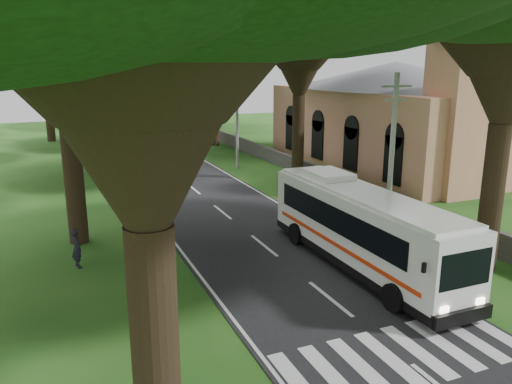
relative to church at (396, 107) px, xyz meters
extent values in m
plane|color=#1E4F16|center=(-17.86, -21.55, -4.91)|extent=(140.00, 140.00, 0.00)
cube|color=black|center=(-17.86, 3.45, -4.90)|extent=(8.00, 120.00, 0.04)
cube|color=silver|center=(-17.86, -23.55, -4.91)|extent=(8.00, 3.00, 0.01)
cube|color=#383533|center=(-8.86, 2.45, -4.31)|extent=(0.35, 50.00, 1.20)
cube|color=tan|center=(0.14, 0.45, -1.71)|extent=(12.00, 22.00, 6.40)
pyramid|color=#595960|center=(0.14, 0.45, 3.69)|extent=(14.00, 24.00, 2.20)
cube|color=tan|center=(-2.86, -9.55, 0.09)|extent=(3.00, 3.00, 10.00)
cone|color=#595960|center=(-2.86, -9.55, 5.89)|extent=(4.00, 4.00, 1.60)
cylinder|color=gray|center=(-12.36, -15.55, -0.91)|extent=(0.24, 0.24, 8.00)
cube|color=gray|center=(-12.36, -15.55, 2.49)|extent=(1.60, 0.10, 0.10)
cube|color=gray|center=(-12.36, -15.55, 1.89)|extent=(1.20, 0.10, 0.10)
cylinder|color=gray|center=(-12.36, 4.45, -0.91)|extent=(0.24, 0.24, 8.00)
cube|color=gray|center=(-12.36, 4.45, 2.49)|extent=(1.60, 0.10, 0.10)
cube|color=gray|center=(-12.36, 4.45, 1.89)|extent=(1.20, 0.10, 0.10)
cylinder|color=gray|center=(-12.36, 24.45, -0.91)|extent=(0.24, 0.24, 8.00)
cube|color=gray|center=(-12.36, 24.45, 2.49)|extent=(1.60, 0.10, 0.10)
cube|color=gray|center=(-12.36, 24.45, 1.89)|extent=(1.20, 0.10, 0.10)
cylinder|color=black|center=(-25.36, -25.55, -2.11)|extent=(0.90, 0.90, 5.60)
cone|color=black|center=(-25.36, -25.55, 2.59)|extent=(3.20, 3.20, 3.80)
cylinder|color=black|center=(-25.86, -9.55, -1.91)|extent=(0.90, 0.90, 5.99)
cone|color=black|center=(-25.86, -9.55, 2.98)|extent=(3.20, 3.20, 3.80)
cylinder|color=black|center=(-25.36, 8.45, -2.29)|extent=(0.90, 0.90, 5.25)
cone|color=black|center=(-25.36, 8.45, 2.24)|extent=(3.20, 3.20, 3.80)
ellipsoid|color=black|center=(-25.36, 8.45, 5.75)|extent=(12.96, 12.96, 5.44)
cylinder|color=black|center=(-26.36, 26.45, -1.94)|extent=(0.90, 0.90, 5.93)
cone|color=black|center=(-26.36, 26.45, 2.92)|extent=(3.20, 3.20, 3.80)
ellipsoid|color=black|center=(-26.36, 26.45, 7.27)|extent=(12.65, 12.65, 5.31)
cylinder|color=black|center=(-10.36, -19.55, -1.87)|extent=(0.90, 0.90, 6.08)
cone|color=black|center=(-10.36, -19.55, 3.07)|extent=(3.20, 3.20, 3.80)
cylinder|color=black|center=(-9.86, -1.55, -1.81)|extent=(0.90, 0.90, 6.20)
cone|color=black|center=(-9.86, -1.55, 3.19)|extent=(3.20, 3.20, 3.80)
cylinder|color=black|center=(-10.36, 16.45, -2.26)|extent=(0.90, 0.90, 5.30)
cone|color=black|center=(-10.36, 16.45, 2.29)|extent=(3.20, 3.20, 3.80)
ellipsoid|color=black|center=(-10.36, 16.45, 5.86)|extent=(13.70, 13.70, 5.76)
cylinder|color=black|center=(-9.36, 34.45, -1.93)|extent=(0.90, 0.90, 5.97)
cone|color=black|center=(-9.36, 34.45, 2.96)|extent=(3.20, 3.20, 3.80)
ellipsoid|color=black|center=(-9.36, 34.45, 7.35)|extent=(15.45, 15.45, 6.49)
cube|color=white|center=(-15.16, -17.46, -3.11)|extent=(2.35, 11.25, 2.76)
cube|color=black|center=(-15.16, -17.18, -2.71)|extent=(2.41, 9.19, 1.03)
cube|color=black|center=(-15.16, -17.46, -4.44)|extent=(2.39, 11.29, 0.33)
cube|color=red|center=(-15.16, -17.46, -3.74)|extent=(2.40, 10.12, 0.17)
cube|color=white|center=(-15.16, -17.46, -1.67)|extent=(2.17, 10.68, 0.17)
cylinder|color=black|center=(-16.33, -21.21, -4.39)|extent=(0.33, 1.03, 1.03)
cylinder|color=black|center=(-13.99, -21.21, -4.39)|extent=(0.33, 1.03, 1.03)
cylinder|color=black|center=(-16.34, -13.90, -4.39)|extent=(0.33, 1.03, 1.03)
cylinder|color=black|center=(-14.00, -13.90, -4.39)|extent=(0.33, 1.03, 1.03)
imported|color=silver|center=(-20.83, 15.62, -4.20)|extent=(1.68, 4.03, 1.37)
imported|color=navy|center=(-18.66, 35.32, -4.22)|extent=(2.46, 4.25, 1.32)
imported|color=maroon|center=(-17.06, 43.76, -4.14)|extent=(3.32, 5.45, 1.48)
imported|color=black|center=(-26.14, -12.81, -4.06)|extent=(0.57, 0.71, 1.70)
camera|label=1|loc=(-26.85, -33.88, 3.40)|focal=35.00mm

